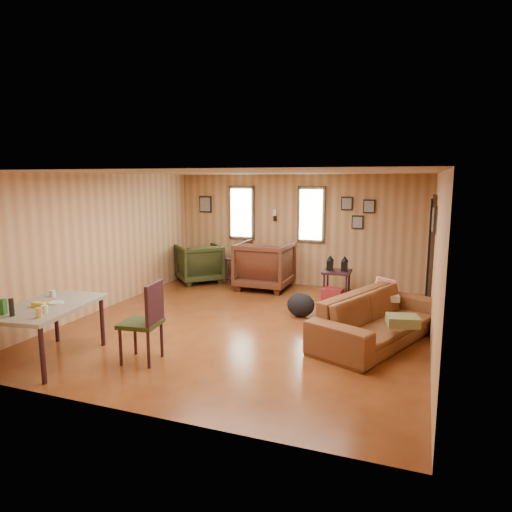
{
  "coord_description": "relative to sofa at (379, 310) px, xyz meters",
  "views": [
    {
      "loc": [
        2.58,
        -6.54,
        2.32
      ],
      "look_at": [
        0.0,
        0.4,
        1.05
      ],
      "focal_mm": 32.0,
      "sensor_mm": 36.0,
      "label": 1
    }
  ],
  "objects": [
    {
      "name": "dining_table",
      "position": [
        -3.87,
        -2.19,
        0.21
      ],
      "size": [
        1.05,
        1.54,
        0.94
      ],
      "rotation": [
        0.0,
        0.0,
        0.14
      ],
      "color": "gray",
      "rests_on": "ground"
    },
    {
      "name": "sofa_pillows",
      "position": [
        0.19,
        0.2,
        0.04
      ],
      "size": [
        0.78,
        1.73,
        0.35
      ],
      "rotation": [
        0.0,
        0.0,
        0.23
      ],
      "color": "brown",
      "rests_on": "sofa"
    },
    {
      "name": "sofa",
      "position": [
        0.0,
        0.0,
        0.0
      ],
      "size": [
        1.54,
        2.43,
        0.92
      ],
      "primitive_type": "imported",
      "rotation": [
        0.0,
        0.0,
        1.17
      ],
      "color": "brown",
      "rests_on": "ground"
    },
    {
      "name": "backpack",
      "position": [
        -1.34,
        0.76,
        -0.26
      ],
      "size": [
        0.54,
        0.46,
        0.41
      ],
      "rotation": [
        0.0,
        0.0,
        -0.25
      ],
      "color": "black",
      "rests_on": "ground"
    },
    {
      "name": "cooler",
      "position": [
        -1.01,
        1.83,
        -0.32
      ],
      "size": [
        0.4,
        0.3,
        0.27
      ],
      "rotation": [
        0.0,
        0.0,
        -0.08
      ],
      "color": "maroon",
      "rests_on": "ground"
    },
    {
      "name": "side_table",
      "position": [
        -0.99,
        2.16,
        0.12
      ],
      "size": [
        0.55,
        0.55,
        0.85
      ],
      "rotation": [
        0.0,
        0.0,
        0.04
      ],
      "color": "#31151C",
      "rests_on": "ground"
    },
    {
      "name": "room",
      "position": [
        -1.86,
        0.33,
        0.75
      ],
      "size": [
        5.54,
        6.04,
        2.44
      ],
      "color": "brown",
      "rests_on": "ground"
    },
    {
      "name": "recliner_green",
      "position": [
        -4.16,
        2.51,
        0.01
      ],
      "size": [
        1.26,
        1.25,
        0.94
      ],
      "primitive_type": "imported",
      "rotation": [
        0.0,
        0.0,
        -2.37
      ],
      "color": "#2A3116",
      "rests_on": "ground"
    },
    {
      "name": "recliner_brown",
      "position": [
        -2.57,
        2.43,
        0.1
      ],
      "size": [
        1.08,
        1.01,
        1.11
      ],
      "primitive_type": "imported",
      "rotation": [
        0.0,
        0.0,
        3.15
      ],
      "color": "#4C2516",
      "rests_on": "ground"
    },
    {
      "name": "dining_chair",
      "position": [
        -2.68,
        -1.78,
        0.12
      ],
      "size": [
        0.52,
        0.52,
        1.04
      ],
      "rotation": [
        0.0,
        0.0,
        0.13
      ],
      "color": "#2A3116",
      "rests_on": "ground"
    },
    {
      "name": "end_table",
      "position": [
        -3.23,
        2.67,
        -0.06
      ],
      "size": [
        0.67,
        0.63,
        0.72
      ],
      "rotation": [
        0.0,
        0.0,
        -0.24
      ],
      "color": "#31151C",
      "rests_on": "ground"
    }
  ]
}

